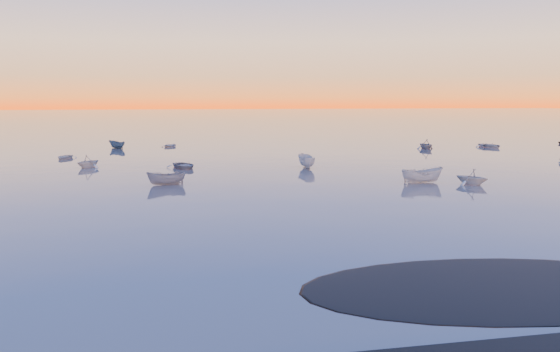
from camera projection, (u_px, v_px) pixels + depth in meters
name	position (u px, v px, depth m)	size (l,w,h in m)	color
ground	(224.00, 136.00, 118.52)	(600.00, 600.00, 0.00)	#675B55
mud_lobes	(475.00, 316.00, 20.41)	(140.00, 6.00, 0.07)	black
moored_fleet	(257.00, 159.00, 72.86)	(124.00, 58.00, 1.20)	beige
boat_near_left	(184.00, 168.00, 63.65)	(4.44, 1.85, 1.11)	slate
boat_near_center	(422.00, 183.00, 52.74)	(4.27, 1.81, 1.48)	beige
boat_near_right	(471.00, 184.00, 51.67)	(3.28, 1.47, 1.15)	beige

